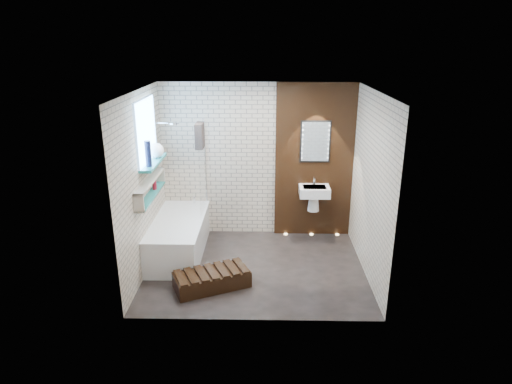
{
  "coord_description": "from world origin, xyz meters",
  "views": [
    {
      "loc": [
        0.12,
        -5.9,
        3.27
      ],
      "look_at": [
        0.0,
        0.15,
        1.15
      ],
      "focal_mm": 31.17,
      "sensor_mm": 36.0,
      "label": 1
    }
  ],
  "objects_px": {
    "bath_screen": "(203,169)",
    "washbasin": "(314,195)",
    "led_mirror": "(315,142)",
    "bathtub": "(179,237)",
    "walnut_step": "(212,280)"
  },
  "relations": [
    {
      "from": "bathtub",
      "to": "bath_screen",
      "type": "height_order",
      "value": "bath_screen"
    },
    {
      "from": "washbasin",
      "to": "bath_screen",
      "type": "bearing_deg",
      "value": -174.22
    },
    {
      "from": "bathtub",
      "to": "walnut_step",
      "type": "relative_size",
      "value": 1.72
    },
    {
      "from": "bathtub",
      "to": "walnut_step",
      "type": "distance_m",
      "value": 1.2
    },
    {
      "from": "bathtub",
      "to": "bath_screen",
      "type": "relative_size",
      "value": 1.24
    },
    {
      "from": "bathtub",
      "to": "bath_screen",
      "type": "xyz_separation_m",
      "value": [
        0.35,
        0.44,
        0.99
      ]
    },
    {
      "from": "washbasin",
      "to": "led_mirror",
      "type": "relative_size",
      "value": 0.83
    },
    {
      "from": "bathtub",
      "to": "led_mirror",
      "type": "bearing_deg",
      "value": 19.78
    },
    {
      "from": "washbasin",
      "to": "walnut_step",
      "type": "relative_size",
      "value": 0.57
    },
    {
      "from": "bath_screen",
      "to": "washbasin",
      "type": "bearing_deg",
      "value": 5.78
    },
    {
      "from": "led_mirror",
      "to": "walnut_step",
      "type": "distance_m",
      "value": 2.82
    },
    {
      "from": "led_mirror",
      "to": "bathtub",
      "type": "bearing_deg",
      "value": -160.22
    },
    {
      "from": "bath_screen",
      "to": "washbasin",
      "type": "xyz_separation_m",
      "value": [
        1.82,
        0.18,
        -0.49
      ]
    },
    {
      "from": "bathtub",
      "to": "washbasin",
      "type": "bearing_deg",
      "value": 16.01
    },
    {
      "from": "bathtub",
      "to": "bath_screen",
      "type": "bearing_deg",
      "value": 51.1
    }
  ]
}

